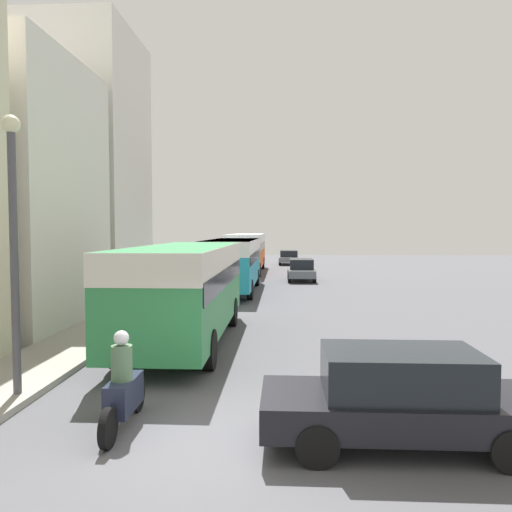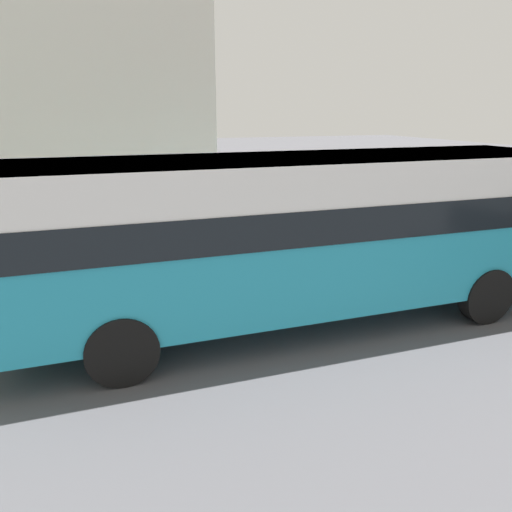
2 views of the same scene
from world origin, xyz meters
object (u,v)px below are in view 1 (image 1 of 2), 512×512
Objects in this scene: bus_following at (233,258)px; pedestrian_near_curb at (194,263)px; car_distant at (301,269)px; car_crossing at (401,397)px; car_far_curb at (289,257)px; motorcycle_behind_lead at (123,390)px; bus_lead at (185,280)px; bus_third_in_line at (247,248)px.

bus_following reaches higher than pedestrian_near_curb.
car_crossing is at bearing 91.45° from car_distant.
pedestrian_near_curb reaches higher than car_far_curb.
car_crossing is 1.07× the size of car_distant.
pedestrian_near_curb is at bearing 97.72° from motorcycle_behind_lead.
bus_lead is at bearing -80.45° from pedestrian_near_curb.
car_far_curb is 15.60m from car_distant.
motorcycle_behind_lead is at bearing -89.88° from bus_following.
car_distant is at bearing -15.73° from pedestrian_near_curb.
motorcycle_behind_lead is at bearing -95.12° from car_crossing.
bus_lead is 5.57× the size of pedestrian_near_curb.
car_far_curb is at bearing 69.55° from bus_third_in_line.
car_crossing is (4.77, -31.85, -1.20)m from bus_third_in_line.
bus_lead reaches higher than motorcycle_behind_lead.
car_distant is (-0.65, 25.55, -0.03)m from car_crossing.
motorcycle_behind_lead is 1.37× the size of pedestrian_near_curb.
bus_following reaches higher than car_distant.
bus_lead is 21.11m from pedestrian_near_curb.
pedestrian_near_curb is (-3.54, -4.15, -1.00)m from bus_third_in_line.
car_far_curb is (3.30, 40.72, 0.05)m from motorcycle_behind_lead.
bus_third_in_line is 32.23m from car_crossing.
car_far_curb is at bearing 85.37° from motorcycle_behind_lead.
motorcycle_behind_lead is 0.54× the size of car_distant.
bus_lead is 19.14m from car_distant.
car_crossing is at bearing -76.51° from bus_following.
bus_third_in_line is at bearing -110.45° from car_far_curb.
bus_lead is at bearing -90.09° from bus_third_in_line.
bus_following is 22.03m from car_far_curb.
bus_lead reaches higher than car_distant.
bus_lead is at bearing 77.40° from car_distant.
bus_lead reaches higher than car_crossing.
bus_lead is 12.49m from bus_following.
car_distant is 2.51× the size of pedestrian_near_curb.
car_far_curb is 2.72× the size of pedestrian_near_curb.
bus_lead is 2.05× the size of car_far_curb.
car_crossing is 25.55m from car_distant.
motorcycle_behind_lead is 0.51× the size of car_crossing.
car_crossing is at bearing -88.17° from car_far_curb.
bus_third_in_line is at bearing 89.91° from bus_lead.
bus_third_in_line reaches higher than motorcycle_behind_lead.
bus_third_in_line is 2.80× the size of car_distant.
car_far_curb is (-1.31, 41.13, -0.06)m from car_crossing.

